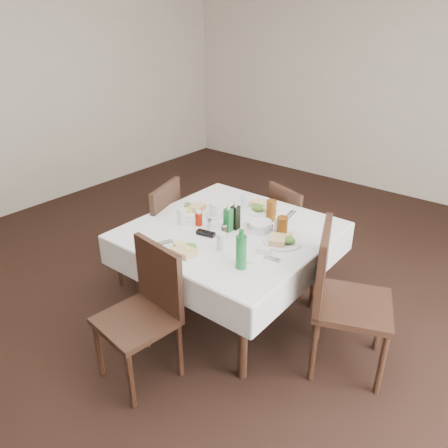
% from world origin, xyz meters
% --- Properties ---
extents(ground_plane, '(7.00, 7.00, 0.00)m').
position_xyz_m(ground_plane, '(0.00, 0.00, 0.00)').
color(ground_plane, black).
extents(room_shell, '(6.04, 7.04, 2.80)m').
position_xyz_m(room_shell, '(0.00, 0.00, 1.71)').
color(room_shell, beige).
rests_on(room_shell, ground).
extents(dining_table, '(1.36, 1.36, 0.76)m').
position_xyz_m(dining_table, '(0.24, 0.08, 0.68)').
color(dining_table, black).
rests_on(dining_table, ground).
extents(chair_north, '(0.51, 0.51, 0.86)m').
position_xyz_m(chair_north, '(0.28, 0.92, 0.49)').
color(chair_north, black).
rests_on(chair_north, ground).
extents(chair_south, '(0.48, 0.48, 0.92)m').
position_xyz_m(chair_south, '(0.20, -0.72, 0.53)').
color(chair_south, black).
rests_on(chair_south, ground).
extents(chair_east, '(0.63, 0.63, 1.02)m').
position_xyz_m(chair_east, '(1.11, 0.10, 0.58)').
color(chair_east, black).
rests_on(chair_east, ground).
extents(chair_west, '(0.56, 0.56, 0.94)m').
position_xyz_m(chair_west, '(-0.54, 0.05, 0.54)').
color(chair_west, black).
rests_on(chair_west, ground).
extents(meal_north, '(0.28, 0.28, 0.06)m').
position_xyz_m(meal_north, '(0.23, 0.50, 0.79)').
color(meal_north, white).
rests_on(meal_north, dining_table).
extents(meal_south, '(0.26, 0.26, 0.06)m').
position_xyz_m(meal_south, '(0.23, -0.39, 0.78)').
color(meal_south, white).
rests_on(meal_south, dining_table).
extents(meal_east, '(0.26, 0.26, 0.06)m').
position_xyz_m(meal_east, '(0.65, 0.14, 0.78)').
color(meal_east, white).
rests_on(meal_east, dining_table).
extents(meal_west, '(0.24, 0.24, 0.05)m').
position_xyz_m(meal_west, '(-0.19, 0.14, 0.78)').
color(meal_west, white).
rests_on(meal_west, dining_table).
extents(side_plate_a, '(0.15, 0.15, 0.01)m').
position_xyz_m(side_plate_a, '(-0.05, 0.41, 0.77)').
color(side_plate_a, white).
rests_on(side_plate_a, dining_table).
extents(side_plate_b, '(0.17, 0.17, 0.01)m').
position_xyz_m(side_plate_b, '(0.60, -0.15, 0.77)').
color(side_plate_b, white).
rests_on(side_plate_b, dining_table).
extents(water_n, '(0.06, 0.06, 0.12)m').
position_xyz_m(water_n, '(0.09, 0.47, 0.82)').
color(water_n, silver).
rests_on(water_n, dining_table).
extents(water_s, '(0.06, 0.06, 0.12)m').
position_xyz_m(water_s, '(0.37, -0.19, 0.82)').
color(water_s, silver).
rests_on(water_s, dining_table).
extents(water_e, '(0.06, 0.06, 0.12)m').
position_xyz_m(water_e, '(0.54, 0.27, 0.82)').
color(water_e, silver).
rests_on(water_e, dining_table).
extents(water_w, '(0.06, 0.06, 0.12)m').
position_xyz_m(water_w, '(-0.10, -0.07, 0.82)').
color(water_w, silver).
rests_on(water_w, dining_table).
extents(iced_tea_a, '(0.08, 0.08, 0.16)m').
position_xyz_m(iced_tea_a, '(0.38, 0.40, 0.84)').
color(iced_tea_a, brown).
rests_on(iced_tea_a, dining_table).
extents(iced_tea_b, '(0.08, 0.08, 0.16)m').
position_xyz_m(iced_tea_b, '(0.60, 0.20, 0.84)').
color(iced_tea_b, brown).
rests_on(iced_tea_b, dining_table).
extents(bread_basket, '(0.19, 0.19, 0.06)m').
position_xyz_m(bread_basket, '(0.41, 0.21, 0.79)').
color(bread_basket, silver).
rests_on(bread_basket, dining_table).
extents(oil_cruet_dark, '(0.05, 0.05, 0.23)m').
position_xyz_m(oil_cruet_dark, '(0.26, 0.11, 0.86)').
color(oil_cruet_dark, black).
rests_on(oil_cruet_dark, dining_table).
extents(oil_cruet_green, '(0.05, 0.05, 0.22)m').
position_xyz_m(oil_cruet_green, '(0.24, 0.05, 0.86)').
color(oil_cruet_green, '#196D2F').
rests_on(oil_cruet_green, dining_table).
extents(ketchup_bottle, '(0.05, 0.05, 0.12)m').
position_xyz_m(ketchup_bottle, '(0.01, -0.01, 0.82)').
color(ketchup_bottle, '#9F1402').
rests_on(ketchup_bottle, dining_table).
extents(salt_shaker, '(0.04, 0.04, 0.08)m').
position_xyz_m(salt_shaker, '(0.12, -0.02, 0.80)').
color(salt_shaker, white).
rests_on(salt_shaker, dining_table).
extents(pepper_shaker, '(0.04, 0.04, 0.09)m').
position_xyz_m(pepper_shaker, '(0.26, -0.02, 0.81)').
color(pepper_shaker, '#413220').
rests_on(pepper_shaker, dining_table).
extents(coffee_mug, '(0.16, 0.15, 0.11)m').
position_xyz_m(coffee_mug, '(0.01, 0.19, 0.81)').
color(coffee_mug, white).
rests_on(coffee_mug, dining_table).
extents(sunglasses, '(0.14, 0.07, 0.03)m').
position_xyz_m(sunglasses, '(0.16, -0.11, 0.78)').
color(sunglasses, black).
rests_on(sunglasses, dining_table).
extents(green_bottle, '(0.07, 0.07, 0.26)m').
position_xyz_m(green_bottle, '(0.62, -0.29, 0.88)').
color(green_bottle, '#196D2F').
rests_on(green_bottle, dining_table).
extents(sugar_caddy, '(0.11, 0.09, 0.05)m').
position_xyz_m(sugar_caddy, '(0.64, -0.07, 0.79)').
color(sugar_caddy, white).
rests_on(sugar_caddy, dining_table).
extents(cutlery_n, '(0.07, 0.17, 0.01)m').
position_xyz_m(cutlery_n, '(0.46, 0.57, 0.77)').
color(cutlery_n, silver).
rests_on(cutlery_n, dining_table).
extents(cutlery_s, '(0.12, 0.20, 0.01)m').
position_xyz_m(cutlery_s, '(0.01, -0.41, 0.77)').
color(cutlery_s, silver).
rests_on(cutlery_s, dining_table).
extents(cutlery_e, '(0.18, 0.07, 0.01)m').
position_xyz_m(cutlery_e, '(0.68, -0.10, 0.77)').
color(cutlery_e, silver).
rests_on(cutlery_e, dining_table).
extents(cutlery_w, '(0.18, 0.06, 0.01)m').
position_xyz_m(cutlery_w, '(-0.26, 0.21, 0.77)').
color(cutlery_w, silver).
rests_on(cutlery_w, dining_table).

